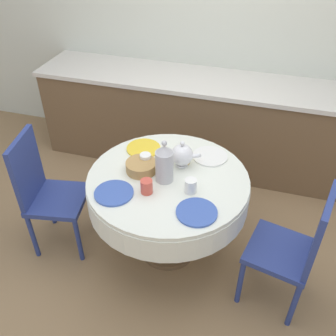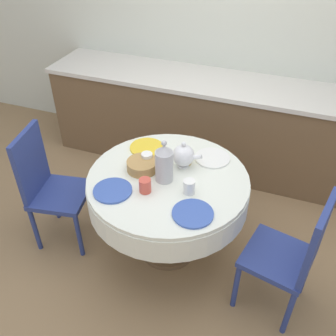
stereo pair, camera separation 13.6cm
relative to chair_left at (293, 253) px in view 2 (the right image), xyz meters
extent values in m
plane|color=#8E704C|center=(-0.88, 0.20, -0.53)|extent=(12.00, 12.00, 0.00)
cube|color=beige|center=(-0.88, 1.79, 0.77)|extent=(7.00, 0.05, 2.60)
cube|color=brown|center=(-0.88, 1.46, -0.10)|extent=(3.20, 0.60, 0.86)
cube|color=beige|center=(-0.88, 1.46, 0.35)|extent=(3.24, 0.64, 0.04)
cylinder|color=brown|center=(-0.88, 0.20, -0.51)|extent=(0.44, 0.44, 0.04)
cylinder|color=brown|center=(-0.88, 0.20, -0.25)|extent=(0.11, 0.11, 0.48)
cylinder|color=silver|center=(-0.88, 0.20, 0.08)|extent=(1.12, 1.12, 0.18)
cylinder|color=silver|center=(-0.88, 0.20, 0.18)|extent=(1.11, 1.11, 0.03)
cube|color=navy|center=(-0.08, 0.02, -0.09)|extent=(0.48, 0.48, 0.04)
cube|color=navy|center=(0.10, -0.02, 0.18)|extent=(0.12, 0.38, 0.51)
cylinder|color=navy|center=(-0.29, -0.12, -0.32)|extent=(0.04, 0.04, 0.42)
cylinder|color=navy|center=(-0.21, 0.23, -0.32)|extent=(0.04, 0.04, 0.42)
cylinder|color=navy|center=(0.05, -0.19, -0.32)|extent=(0.04, 0.04, 0.42)
cylinder|color=navy|center=(0.13, 0.15, -0.32)|extent=(0.04, 0.04, 0.42)
cube|color=navy|center=(-1.70, 0.05, -0.09)|extent=(0.46, 0.46, 0.04)
cube|color=navy|center=(-1.88, 0.02, 0.18)|extent=(0.10, 0.38, 0.51)
cylinder|color=navy|center=(-1.55, 0.26, -0.32)|extent=(0.04, 0.04, 0.42)
cylinder|color=navy|center=(-1.49, -0.09, -0.32)|extent=(0.04, 0.04, 0.42)
cylinder|color=navy|center=(-1.90, 0.19, -0.32)|extent=(0.04, 0.04, 0.42)
cylinder|color=navy|center=(-1.84, -0.15, -0.32)|extent=(0.04, 0.04, 0.42)
cylinder|color=#3856AD|center=(-1.17, -0.06, 0.20)|extent=(0.25, 0.25, 0.01)
cylinder|color=#CC4C3D|center=(-0.97, 0.01, 0.24)|extent=(0.08, 0.08, 0.10)
cylinder|color=#3856AD|center=(-0.62, -0.09, 0.20)|extent=(0.25, 0.25, 0.01)
cylinder|color=white|center=(-0.70, 0.10, 0.24)|extent=(0.08, 0.08, 0.10)
cylinder|color=yellow|center=(-1.16, 0.47, 0.20)|extent=(0.25, 0.25, 0.01)
cylinder|color=white|center=(-1.07, 0.28, 0.24)|extent=(0.08, 0.08, 0.10)
cylinder|color=white|center=(-0.66, 0.51, 0.20)|extent=(0.25, 0.25, 0.01)
cylinder|color=#DBB766|center=(-0.82, 0.39, 0.24)|extent=(0.08, 0.08, 0.10)
cylinder|color=#B2B2B7|center=(-0.90, 0.17, 0.31)|extent=(0.12, 0.12, 0.22)
cone|color=#B2B2B7|center=(-0.90, 0.17, 0.44)|extent=(0.11, 0.11, 0.05)
sphere|color=#B2B2B7|center=(-0.90, 0.17, 0.49)|extent=(0.04, 0.04, 0.04)
cylinder|color=white|center=(-0.83, 0.36, 0.20)|extent=(0.08, 0.08, 0.01)
sphere|color=white|center=(-0.83, 0.36, 0.28)|extent=(0.15, 0.15, 0.15)
cylinder|color=white|center=(-0.74, 0.36, 0.29)|extent=(0.09, 0.03, 0.06)
sphere|color=white|center=(-0.83, 0.36, 0.38)|extent=(0.03, 0.03, 0.03)
cylinder|color=#AD844C|center=(-1.08, 0.22, 0.23)|extent=(0.21, 0.21, 0.07)
camera|label=1|loc=(-0.32, -1.71, 1.79)|focal=40.00mm
camera|label=2|loc=(-0.19, -1.66, 1.79)|focal=40.00mm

